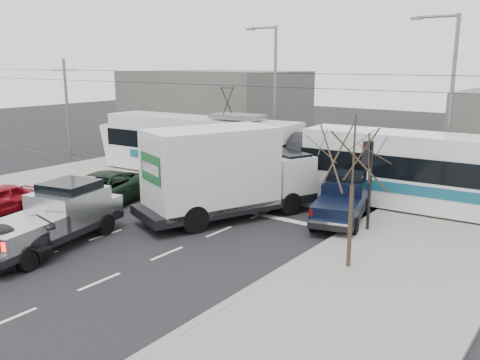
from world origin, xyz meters
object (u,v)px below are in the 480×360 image
Objects in this scene: bare_tree at (354,158)px; box_truck at (225,174)px; navy_pickup at (343,199)px; green_car at (101,190)px; tram at (302,158)px; street_lamp_far at (273,88)px; silver_pickup at (57,215)px; street_lamp_near at (448,96)px; traffic_signal at (368,166)px.

bare_tree reaches higher than box_truck.
navy_pickup is 11.32m from green_car.
tram is (-6.32, 7.98, -1.89)m from bare_tree.
silver_pickup is at bearing -84.09° from street_lamp_far.
navy_pickup is at bearing 51.70° from box_truck.
navy_pickup is (-2.22, -6.70, -4.11)m from street_lamp_near.
street_lamp_far is 1.58× the size of green_car.
traffic_signal is at bearing 105.76° from bare_tree.
street_lamp_near reaches higher than box_truck.
silver_pickup is at bearing -144.54° from navy_pickup.
street_lamp_far is (-11.79, 13.50, 1.32)m from bare_tree.
silver_pickup is at bearing -93.26° from box_truck.
green_car is (-12.78, 0.08, -3.00)m from bare_tree.
box_truck is (-6.94, 2.25, -1.81)m from bare_tree.
bare_tree is at bearing -77.39° from navy_pickup.
navy_pickup is at bearing 8.93° from green_car.
bare_tree is 17.97m from street_lamp_far.
box_truck is at bearing -99.26° from tram.
tram is at bearing 61.05° from silver_pickup.
silver_pickup is 11.69m from navy_pickup.
box_truck reaches higher than navy_pickup.
silver_pickup is at bearing -157.13° from bare_tree.
navy_pickup is at bearing 38.03° from silver_pickup.
street_lamp_near reaches higher than silver_pickup.
silver_pickup is (-9.95, -4.20, -2.67)m from bare_tree.
street_lamp_far is at bearing 70.02° from green_car.
street_lamp_near is at bearing 46.03° from silver_pickup.
silver_pickup is 1.27× the size of navy_pickup.
navy_pickup is at bearing -42.87° from tram.
street_lamp_far reaches higher than green_car.
silver_pickup is at bearing -72.26° from green_car.
box_truck is 5.21m from navy_pickup.
bare_tree is at bearing -88.58° from street_lamp_near.
street_lamp_far is 8.41m from tram.
bare_tree is 4.28m from traffic_signal.
tram is (5.46, -5.52, -3.21)m from street_lamp_far.
silver_pickup is 0.77× the size of box_truck.
bare_tree is 1.39× the size of traffic_signal.
tram is 10.26m from green_car.
tram reaches higher than silver_pickup.
traffic_signal is 6.60m from tram.
traffic_signal is 6.11m from box_truck.
street_lamp_far is 1.38× the size of silver_pickup.
green_car is (-6.46, -7.90, -1.11)m from tram.
street_lamp_near is 1.76× the size of navy_pickup.
green_car is at bearing -137.58° from street_lamp_near.
navy_pickup is (4.44, 2.55, -0.98)m from box_truck.
street_lamp_far is 0.34× the size of tram.
street_lamp_near is (0.84, 7.50, 2.37)m from traffic_signal.
tram is at bearing 34.98° from green_car.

